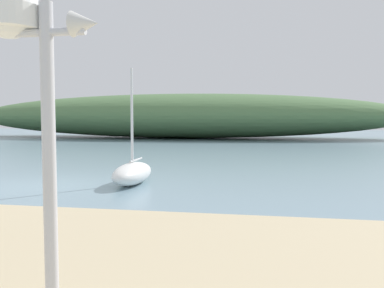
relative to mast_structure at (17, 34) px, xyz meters
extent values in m
plane|color=#7A99A8|center=(-4.41, 7.96, -2.80)|extent=(120.00, 120.00, 0.00)
ellipsoid|color=#517547|center=(-6.46, 37.39, -0.56)|extent=(45.09, 11.67, 4.47)
cylinder|color=silver|center=(0.27, 0.00, -1.17)|extent=(0.12, 0.12, 2.86)
cylinder|color=silver|center=(0.27, 0.00, 0.00)|extent=(0.72, 0.07, 0.07)
cylinder|color=white|center=(-0.08, 0.00, 0.14)|extent=(0.59, 0.59, 0.20)
sphere|color=white|center=(-0.08, 0.00, 0.23)|extent=(0.55, 0.55, 0.55)
cone|color=silver|center=(0.63, 0.00, 0.06)|extent=(0.23, 0.22, 0.22)
ellipsoid|color=white|center=(-1.89, 8.68, -2.46)|extent=(0.97, 2.60, 0.67)
cylinder|color=silver|center=(-1.89, 8.68, -0.78)|extent=(0.08, 0.08, 3.11)
cylinder|color=silver|center=(-1.90, 9.07, -2.08)|extent=(0.07, 1.17, 0.06)
camera|label=1|loc=(2.15, -3.27, -0.73)|focal=37.94mm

